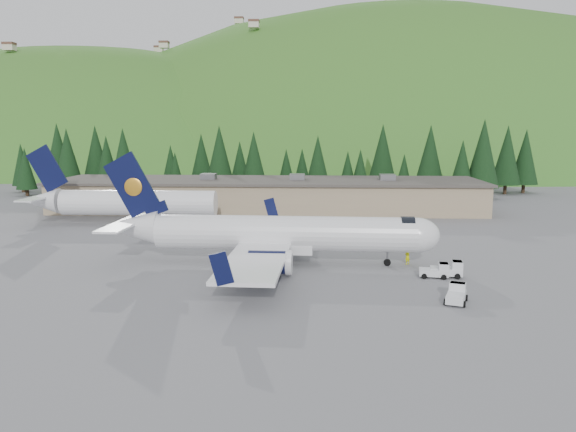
# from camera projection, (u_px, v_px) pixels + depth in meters

# --- Properties ---
(ground) EXTENTS (600.00, 600.00, 0.00)m
(ground) POSITION_uv_depth(u_px,v_px,m) (285.00, 264.00, 57.33)
(ground) COLOR slate
(airliner) EXTENTS (34.30, 32.13, 11.40)m
(airliner) POSITION_uv_depth(u_px,v_px,m) (275.00, 234.00, 56.94)
(airliner) COLOR white
(airliner) RESTS_ON ground
(second_airliner) EXTENTS (27.50, 11.00, 10.05)m
(second_airliner) POSITION_uv_depth(u_px,v_px,m) (119.00, 202.00, 79.71)
(second_airliner) COLOR white
(second_airliner) RESTS_ON ground
(baggage_tug_a) EXTENTS (2.78, 1.89, 1.40)m
(baggage_tug_a) POSITION_uv_depth(u_px,v_px,m) (436.00, 271.00, 51.95)
(baggage_tug_a) COLOR silver
(baggage_tug_a) RESTS_ON ground
(baggage_tug_b) EXTENTS (3.04, 2.07, 1.53)m
(baggage_tug_b) POSITION_uv_depth(u_px,v_px,m) (449.00, 270.00, 52.21)
(baggage_tug_b) COLOR silver
(baggage_tug_b) RESTS_ON ground
(baggage_tug_c) EXTENTS (2.31, 2.98, 1.43)m
(baggage_tug_c) POSITION_uv_depth(u_px,v_px,m) (456.00, 294.00, 44.64)
(baggage_tug_c) COLOR silver
(baggage_tug_c) RESTS_ON ground
(terminal_building) EXTENTS (71.00, 17.00, 6.10)m
(terminal_building) POSITION_uv_depth(u_px,v_px,m) (268.00, 194.00, 94.65)
(terminal_building) COLOR gray
(terminal_building) RESTS_ON ground
(ramp_worker) EXTENTS (0.74, 0.70, 1.69)m
(ramp_worker) POSITION_uv_depth(u_px,v_px,m) (407.00, 256.00, 56.96)
(ramp_worker) COLOR #EAED05
(ramp_worker) RESTS_ON ground
(tree_line) EXTENTS (112.06, 18.71, 14.26)m
(tree_line) POSITION_uv_depth(u_px,v_px,m) (281.00, 159.00, 115.38)
(tree_line) COLOR black
(tree_line) RESTS_ON ground
(hills) EXTENTS (614.00, 330.00, 300.00)m
(hills) POSITION_uv_depth(u_px,v_px,m) (418.00, 329.00, 272.30)
(hills) COLOR #3E641C
(hills) RESTS_ON ground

